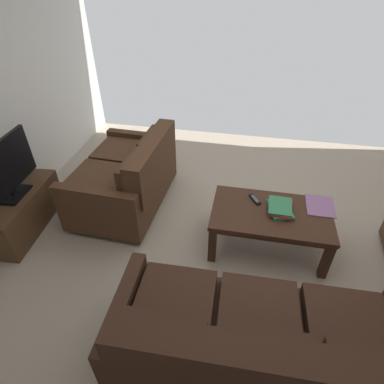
% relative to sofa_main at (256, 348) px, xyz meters
% --- Properties ---
extents(ground_plane, '(5.07, 4.90, 0.01)m').
position_rel_sofa_main_xyz_m(ground_plane, '(0.16, -1.17, -0.37)').
color(ground_plane, tan).
extents(sofa_main, '(1.85, 0.84, 0.84)m').
position_rel_sofa_main_xyz_m(sofa_main, '(0.00, 0.00, 0.00)').
color(sofa_main, black).
rests_on(sofa_main, ground).
extents(loveseat_near, '(0.93, 1.33, 0.84)m').
position_rel_sofa_main_xyz_m(loveseat_near, '(1.44, -1.64, -0.00)').
color(loveseat_near, black).
rests_on(loveseat_near, ground).
extents(coffee_table, '(1.08, 0.64, 0.44)m').
position_rel_sofa_main_xyz_m(coffee_table, '(-0.09, -1.25, 0.01)').
color(coffee_table, '#3D2316').
rests_on(coffee_table, ground).
extents(tv_stand, '(0.44, 0.99, 0.43)m').
position_rel_sofa_main_xyz_m(tv_stand, '(2.38, -1.04, -0.15)').
color(tv_stand, '#4C331E').
rests_on(tv_stand, ground).
extents(flat_tv, '(0.22, 0.85, 0.55)m').
position_rel_sofa_main_xyz_m(flat_tv, '(2.38, -1.03, 0.35)').
color(flat_tv, black).
rests_on(flat_tv, tv_stand).
extents(book_stack, '(0.25, 0.32, 0.07)m').
position_rel_sofa_main_xyz_m(book_stack, '(-0.17, -1.28, 0.11)').
color(book_stack, '#337F51').
rests_on(book_stack, coffee_table).
extents(tv_remote, '(0.12, 0.16, 0.02)m').
position_rel_sofa_main_xyz_m(tv_remote, '(0.07, -1.39, 0.09)').
color(tv_remote, black).
rests_on(tv_remote, coffee_table).
extents(loose_magazine, '(0.26, 0.32, 0.01)m').
position_rel_sofa_main_xyz_m(loose_magazine, '(-0.54, -1.42, 0.08)').
color(loose_magazine, '#996699').
rests_on(loose_magazine, coffee_table).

